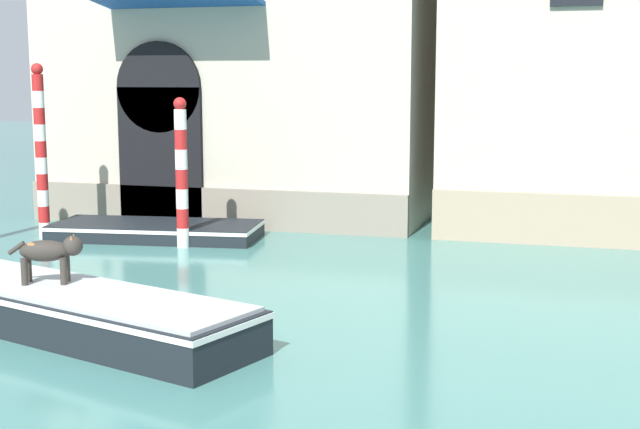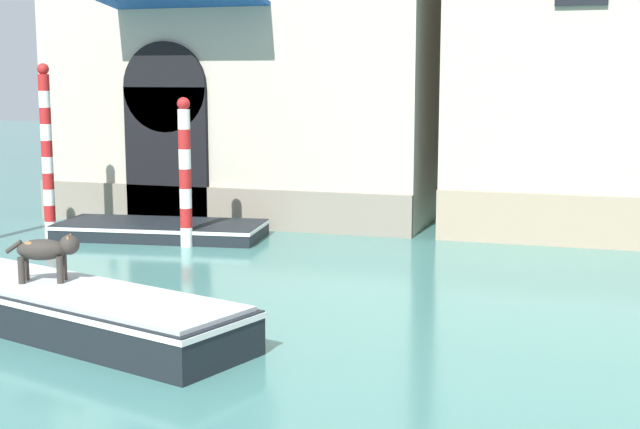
# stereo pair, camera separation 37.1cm
# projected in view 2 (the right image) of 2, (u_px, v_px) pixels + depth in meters

# --- Properties ---
(boat_foreground) EXTENTS (6.31, 3.41, 0.68)m
(boat_foreground) POSITION_uv_depth(u_px,v_px,m) (71.00, 308.00, 13.18)
(boat_foreground) COLOR black
(boat_foreground) RESTS_ON ground_plane
(dog_on_deck) EXTENTS (1.07, 0.57, 0.74)m
(dog_on_deck) POSITION_uv_depth(u_px,v_px,m) (47.00, 250.00, 13.43)
(dog_on_deck) COLOR #332D28
(dog_on_deck) RESTS_ON boat_foreground
(boat_moored_near_palazzo) EXTENTS (5.01, 2.54, 0.36)m
(boat_moored_near_palazzo) POSITION_uv_depth(u_px,v_px,m) (161.00, 229.00, 20.90)
(boat_moored_near_palazzo) COLOR black
(boat_moored_near_palazzo) RESTS_ON ground_plane
(mooring_pole_0) EXTENTS (0.27, 0.27, 4.05)m
(mooring_pole_0) POSITION_uv_depth(u_px,v_px,m) (47.00, 150.00, 20.69)
(mooring_pole_0) COLOR white
(mooring_pole_0) RESTS_ON ground_plane
(mooring_pole_3) EXTENTS (0.28, 0.28, 3.31)m
(mooring_pole_3) POSITION_uv_depth(u_px,v_px,m) (185.00, 172.00, 19.57)
(mooring_pole_3) COLOR white
(mooring_pole_3) RESTS_ON ground_plane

